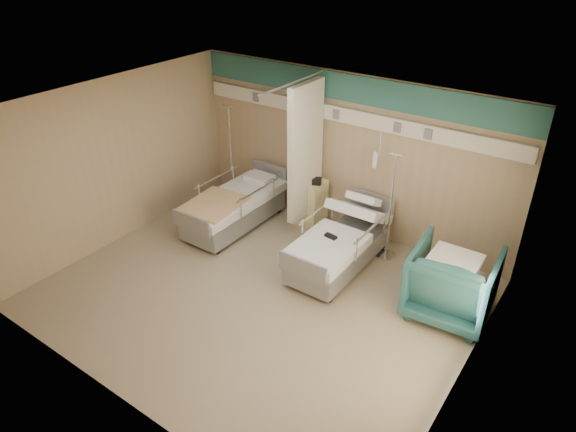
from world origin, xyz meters
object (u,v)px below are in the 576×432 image
Objects in this scene: visitor_armchair at (452,282)px; iv_stand_right at (387,237)px; bedside_cabinet at (310,202)px; bed_right at (339,249)px; bed_left at (234,211)px; iv_stand_left at (233,183)px.

visitor_armchair is 1.58m from iv_stand_right.
bed_right is at bearing -38.05° from bedside_cabinet.
bed_left is 0.98m from iv_stand_left.
visitor_armchair is (3.00, -1.00, 0.09)m from bedside_cabinet.
iv_stand_right is at bearing -34.93° from visitor_armchair.
bed_left is 2.54× the size of bedside_cabinet.
visitor_armchair is (4.05, -0.10, 0.20)m from bed_left.
iv_stand_left reaches higher than iv_stand_right.
bed_right is 1.89× the size of visitor_armchair.
bedside_cabinet is at bearing 141.95° from bed_right.
iv_stand_right reaches higher than visitor_armchair.
iv_stand_right is at bearing 14.63° from bed_left.
bedside_cabinet is 1.66m from iv_stand_right.
bedside_cabinet is at bearing 173.26° from iv_stand_right.
bed_right is 2.94m from iv_stand_left.
visitor_armchair is at bearing -10.03° from iv_stand_left.
visitor_armchair reaches higher than bed_left.
visitor_armchair reaches higher than bed_right.
visitor_armchair is at bearing -1.38° from bed_left.
iv_stand_left is (-0.65, 0.73, 0.09)m from bed_left.
iv_stand_right is at bearing -6.74° from bedside_cabinet.
bed_right is at bearing -7.22° from visitor_armchair.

